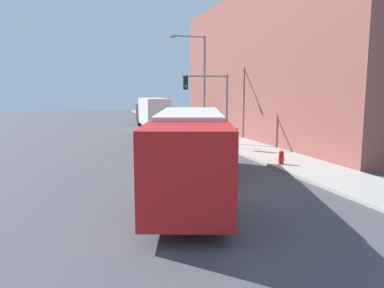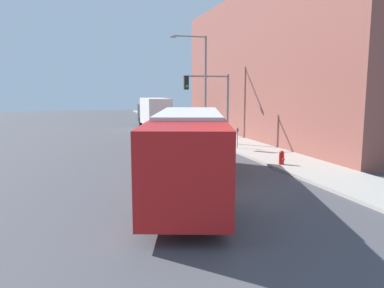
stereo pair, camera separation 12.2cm
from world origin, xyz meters
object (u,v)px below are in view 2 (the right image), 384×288
(traffic_light_pole, at_px, (212,96))
(parking_meter, at_px, (237,135))
(fire_hydrant, at_px, (282,157))
(street_lamp, at_px, (201,77))
(delivery_truck, at_px, (154,112))
(city_bus, at_px, (189,144))

(traffic_light_pole, height_order, parking_meter, traffic_light_pole)
(fire_hydrant, bearing_deg, street_lamp, 90.64)
(fire_hydrant, relative_size, parking_meter, 0.55)
(traffic_light_pole, xyz_separation_m, parking_meter, (1.03, -2.12, -2.46))
(fire_hydrant, distance_m, traffic_light_pole, 8.38)
(delivery_truck, bearing_deg, street_lamp, -73.50)
(delivery_truck, xyz_separation_m, fire_hydrant, (2.55, -21.05, -1.17))
(street_lamp, bearing_deg, parking_meter, -88.87)
(delivery_truck, xyz_separation_m, traffic_light_pole, (1.52, -13.29, 1.81))
(delivery_truck, bearing_deg, fire_hydrant, -83.08)
(traffic_light_pole, distance_m, parking_meter, 3.41)
(fire_hydrant, distance_m, parking_meter, 5.66)
(traffic_light_pole, bearing_deg, delivery_truck, 96.54)
(city_bus, height_order, traffic_light_pole, traffic_light_pole)
(parking_meter, bearing_deg, street_lamp, 91.13)
(delivery_truck, distance_m, street_lamp, 9.10)
(city_bus, height_order, delivery_truck, city_bus)
(fire_hydrant, bearing_deg, delivery_truck, 96.92)
(traffic_light_pole, bearing_deg, city_bus, -113.99)
(parking_meter, xyz_separation_m, street_lamp, (-0.14, 7.28, 3.92))
(city_bus, distance_m, delivery_truck, 23.89)
(street_lamp, bearing_deg, traffic_light_pole, -99.76)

